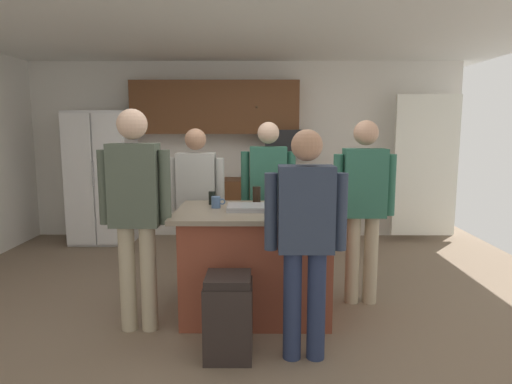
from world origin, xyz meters
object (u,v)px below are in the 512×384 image
Objects in this scene: refrigerator at (103,177)px; mug_ceramic_white at (216,202)px; person_guest_left at (135,204)px; glass_pilsner at (276,207)px; glass_stout_tall at (257,195)px; serving_tray at (253,208)px; person_guest_right at (197,197)px; person_elder_center at (306,231)px; person_guest_by_door at (364,199)px; trash_bin at (229,316)px; microwave_over_range at (285,141)px; tumbler_amber at (312,200)px; glass_dark_ale at (212,198)px; kitchen_island at (256,261)px; glass_short_whisky at (291,200)px; person_host_foreground at (268,191)px; mug_blue_stoneware at (308,206)px.

mug_ceramic_white is (1.86, -2.43, 0.06)m from refrigerator.
person_guest_left is 12.68× the size of glass_pilsner.
mug_ceramic_white is at bearing -52.60° from refrigerator.
refrigerator is 3.64m from glass_pilsner.
glass_stout_tall is 0.36× the size of serving_tray.
person_guest_right reaches higher than glass_pilsner.
glass_stout_tall is at bearing -6.74° from person_elder_center.
trash_bin is (-1.18, -1.01, -0.69)m from person_guest_by_door.
person_elder_center reaches higher than glass_pilsner.
serving_tray reaches higher than trash_bin.
mug_ceramic_white is at bearing 100.84° from trash_bin.
tumbler_amber is at bearing -87.51° from microwave_over_range.
glass_dark_ale is (0.55, 0.59, -0.04)m from person_guest_left.
person_guest_by_door reaches higher than glass_stout_tall.
trash_bin is at bearing -103.88° from kitchen_island.
refrigerator is at bearing -177.40° from microwave_over_range.
trash_bin is at bearing -129.01° from tumbler_amber.
mug_ceramic_white is 0.88× the size of glass_pilsner.
person_guest_left is at bearing -60.74° from person_guest_right.
glass_pilsner is at bearing -111.72° from glass_short_whisky.
person_guest_left reaches higher than person_guest_by_door.
kitchen_island is 1.02m from person_guest_right.
person_elder_center is 2.68× the size of trash_bin.
kitchen_island is 0.98m from person_elder_center.
glass_pilsner is 0.32× the size of serving_tray.
tumbler_amber is at bearing -41.84° from refrigerator.
glass_stout_tall reaches higher than mug_ceramic_white.
person_guest_left reaches higher than glass_short_whisky.
trash_bin is at bearing -2.62° from person_host_foreground.
trash_bin is at bearing -119.22° from glass_short_whisky.
person_guest_by_door reaches higher than person_elder_center.
microwave_over_range reaches higher than glass_dark_ale.
person_guest_right is at bearing 130.32° from serving_tray.
glass_pilsner is at bearing 16.40° from person_guest_by_door.
person_guest_left is at bearing -170.96° from mug_blue_stoneware.
glass_stout_tall is 1.31× the size of glass_dark_ale.
person_host_foreground is at bearing 57.53° from mug_ceramic_white.
person_elder_center reaches higher than serving_tray.
trash_bin is at bearing -100.15° from glass_stout_tall.
person_guest_by_door is at bearing 64.85° from person_host_foreground.
person_guest_left is 1.51m from tumbler_amber.
refrigerator is 2.44m from person_guest_right.
glass_pilsner is (0.77, -0.91, 0.07)m from person_guest_right.
person_guest_right is at bearing 149.89° from glass_stout_tall.
glass_short_whisky is at bearing 23.63° from person_host_foreground.
trash_bin is at bearing 26.50° from person_guest_by_door.
trash_bin is (-0.50, -0.89, -0.70)m from glass_short_whisky.
serving_tray is 1.01m from trash_bin.
microwave_over_range is 2.72m from serving_tray.
person_elder_center is 0.92m from glass_short_whisky.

